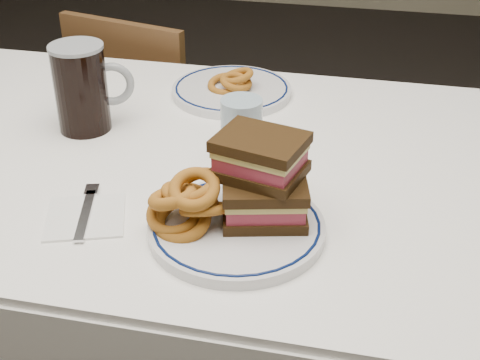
% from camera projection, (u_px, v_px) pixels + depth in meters
% --- Properties ---
extents(dining_table, '(1.27, 0.87, 0.75)m').
position_uv_depth(dining_table, '(149.00, 198.00, 1.29)').
color(dining_table, white).
rests_on(dining_table, floor).
extents(chair_far, '(0.45, 0.45, 0.80)m').
position_uv_depth(chair_far, '(151.00, 132.00, 1.98)').
color(chair_far, '#473117').
rests_on(chair_far, floor).
extents(main_plate, '(0.27, 0.27, 0.02)m').
position_uv_depth(main_plate, '(237.00, 227.00, 1.01)').
color(main_plate, silver).
rests_on(main_plate, dining_table).
extents(reuben_sandwich, '(0.16, 0.14, 0.13)m').
position_uv_depth(reuben_sandwich, '(262.00, 178.00, 0.99)').
color(reuben_sandwich, black).
rests_on(reuben_sandwich, main_plate).
extents(onion_rings_main, '(0.13, 0.12, 0.11)m').
position_uv_depth(onion_rings_main, '(187.00, 202.00, 0.99)').
color(onion_rings_main, brown).
rests_on(onion_rings_main, main_plate).
extents(ketchup_ramekin, '(0.05, 0.05, 0.03)m').
position_uv_depth(ketchup_ramekin, '(243.00, 179.00, 1.08)').
color(ketchup_ramekin, silver).
rests_on(ketchup_ramekin, main_plate).
extents(beer_mug, '(0.15, 0.10, 0.17)m').
position_uv_depth(beer_mug, '(83.00, 87.00, 1.27)').
color(beer_mug, black).
rests_on(beer_mug, dining_table).
extents(water_glass, '(0.07, 0.07, 0.12)m').
position_uv_depth(water_glass, '(241.00, 130.00, 1.18)').
color(water_glass, '#93ADBE').
rests_on(water_glass, dining_table).
extents(far_plate, '(0.26, 0.26, 0.02)m').
position_uv_depth(far_plate, '(232.00, 90.00, 1.45)').
color(far_plate, silver).
rests_on(far_plate, dining_table).
extents(onion_rings_far, '(0.10, 0.08, 0.05)m').
position_uv_depth(onion_rings_far, '(233.00, 81.00, 1.43)').
color(onion_rings_far, brown).
rests_on(onion_rings_far, far_plate).
extents(napkin_fork, '(0.15, 0.17, 0.01)m').
position_uv_depth(napkin_fork, '(86.00, 216.00, 1.05)').
color(napkin_fork, white).
rests_on(napkin_fork, dining_table).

